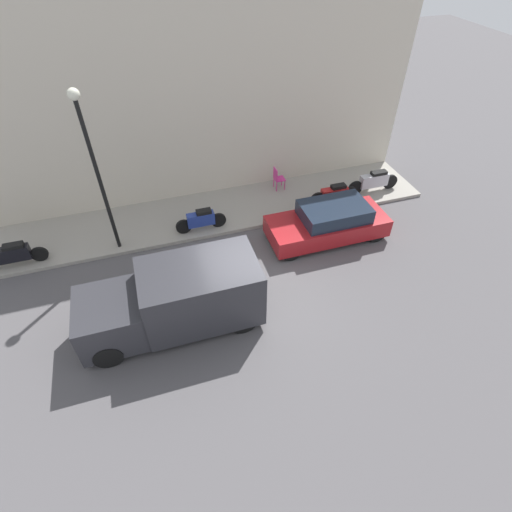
# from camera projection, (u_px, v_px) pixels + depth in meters

# --- Properties ---
(ground_plane) EXTENTS (60.00, 60.00, 0.00)m
(ground_plane) POSITION_uv_depth(u_px,v_px,m) (249.00, 298.00, 11.91)
(ground_plane) COLOR #514F51
(sidewalk) EXTENTS (2.72, 16.16, 0.13)m
(sidewalk) POSITION_uv_depth(u_px,v_px,m) (215.00, 212.00, 15.01)
(sidewalk) COLOR gray
(sidewalk) RESTS_ON ground_plane
(building_facade) EXTENTS (0.30, 16.16, 7.43)m
(building_facade) POSITION_uv_depth(u_px,v_px,m) (197.00, 100.00, 13.61)
(building_facade) COLOR beige
(building_facade) RESTS_ON ground_plane
(parked_car) EXTENTS (1.65, 4.08, 1.30)m
(parked_car) POSITION_uv_depth(u_px,v_px,m) (329.00, 222.00, 13.62)
(parked_car) COLOR maroon
(parked_car) RESTS_ON ground_plane
(delivery_van) EXTENTS (1.84, 4.77, 1.92)m
(delivery_van) POSITION_uv_depth(u_px,v_px,m) (174.00, 300.00, 10.56)
(delivery_van) COLOR #2D2D33
(delivery_van) RESTS_ON ground_plane
(motorcycle_red) EXTENTS (0.30, 1.92, 0.76)m
(motorcycle_red) POSITION_uv_depth(u_px,v_px,m) (334.00, 193.00, 15.09)
(motorcycle_red) COLOR #B21E1E
(motorcycle_red) RESTS_ON sidewalk
(motorcycle_blue) EXTENTS (0.30, 1.78, 0.80)m
(motorcycle_blue) POSITION_uv_depth(u_px,v_px,m) (201.00, 220.00, 13.85)
(motorcycle_blue) COLOR navy
(motorcycle_blue) RESTS_ON sidewalk
(motorcycle_black) EXTENTS (0.30, 2.03, 0.82)m
(motorcycle_black) POSITION_uv_depth(u_px,v_px,m) (12.00, 255.00, 12.49)
(motorcycle_black) COLOR black
(motorcycle_black) RESTS_ON sidewalk
(scooter_silver) EXTENTS (0.30, 2.14, 0.87)m
(scooter_silver) POSITION_uv_depth(u_px,v_px,m) (374.00, 181.00, 15.63)
(scooter_silver) COLOR #B7B7BF
(scooter_silver) RESTS_ON sidewalk
(streetlamp) EXTENTS (0.32, 0.32, 5.23)m
(streetlamp) POSITION_uv_depth(u_px,v_px,m) (93.00, 157.00, 11.25)
(streetlamp) COLOR black
(streetlamp) RESTS_ON sidewalk
(cafe_chair) EXTENTS (0.40, 0.40, 0.91)m
(cafe_chair) POSITION_uv_depth(u_px,v_px,m) (278.00, 177.00, 15.75)
(cafe_chair) COLOR #D8338C
(cafe_chair) RESTS_ON sidewalk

